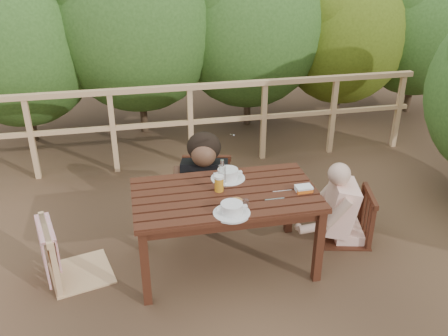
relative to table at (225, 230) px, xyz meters
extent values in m
plane|color=brown|center=(0.00, 0.00, -0.35)|extent=(60.00, 60.00, 0.00)
cube|color=#34180E|center=(0.00, 0.00, 0.00)|extent=(1.49, 0.84, 0.69)
cube|color=tan|center=(-1.22, 0.10, 0.16)|extent=(0.61, 0.61, 1.01)
cube|color=#34180E|center=(-0.01, 0.87, 0.16)|extent=(0.60, 0.60, 1.01)
cube|color=#34180E|center=(1.17, 0.16, 0.10)|extent=(0.54, 0.54, 0.90)
cube|color=tan|center=(0.00, 2.00, 0.16)|extent=(5.60, 0.10, 1.01)
cylinder|color=silver|center=(-0.02, -0.31, 0.39)|extent=(0.28, 0.28, 0.09)
cylinder|color=silver|center=(0.07, 0.24, 0.39)|extent=(0.29, 0.29, 0.10)
ellipsoid|color=olive|center=(0.04, -0.19, 0.38)|extent=(0.11, 0.09, 0.07)
cylinder|color=gold|center=(-0.04, 0.04, 0.42)|extent=(0.08, 0.08, 0.15)
cylinder|color=silver|center=(-0.01, 0.09, 0.48)|extent=(0.06, 0.06, 0.26)
cylinder|color=white|center=(0.11, -0.24, 0.38)|extent=(0.06, 0.06, 0.07)
cube|color=white|center=(0.63, -0.11, 0.37)|extent=(0.14, 0.10, 0.06)
camera|label=1|loc=(-0.70, -3.34, 2.29)|focal=38.93mm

